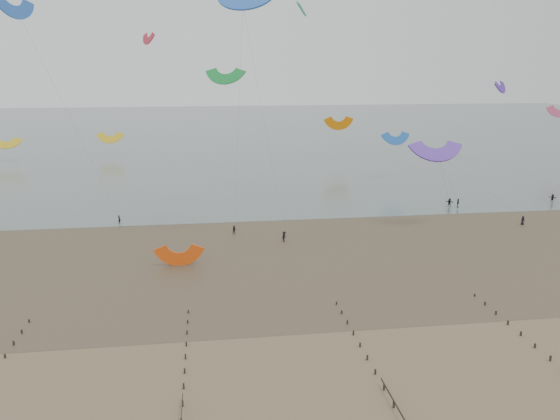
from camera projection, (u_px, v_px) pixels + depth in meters
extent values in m
plane|color=brown|center=(326.00, 357.00, 55.03)|extent=(500.00, 500.00, 0.00)
plane|color=#475654|center=(231.00, 130.00, 246.53)|extent=(500.00, 500.00, 0.00)
plane|color=#473A28|center=(279.00, 246.00, 88.54)|extent=(500.00, 500.00, 0.00)
ellipsoid|color=slate|center=(161.00, 283.00, 73.76)|extent=(23.60, 14.36, 0.01)
ellipsoid|color=slate|center=(347.00, 238.00, 92.97)|extent=(33.64, 18.32, 0.01)
ellipsoid|color=slate|center=(554.00, 244.00, 89.60)|extent=(19.65, 13.67, 0.01)
ellipsoid|color=slate|center=(30.00, 247.00, 88.14)|extent=(26.95, 14.22, 0.01)
cube|color=black|center=(5.00, 356.00, 54.75)|extent=(0.16, 0.16, 0.54)
cube|color=black|center=(14.00, 343.00, 57.28)|extent=(0.16, 0.16, 0.51)
cube|color=black|center=(22.00, 332.00, 59.80)|extent=(0.16, 0.16, 0.48)
cube|color=black|center=(29.00, 321.00, 62.32)|extent=(0.16, 0.16, 0.45)
cube|color=black|center=(183.00, 403.00, 47.00)|extent=(0.16, 0.16, 0.65)
cube|color=black|center=(184.00, 386.00, 49.52)|extent=(0.16, 0.16, 0.62)
cube|color=black|center=(185.00, 371.00, 52.04)|extent=(0.16, 0.16, 0.59)
cube|color=black|center=(186.00, 357.00, 54.57)|extent=(0.16, 0.16, 0.57)
cube|color=black|center=(186.00, 344.00, 57.09)|extent=(0.16, 0.16, 0.54)
cube|color=black|center=(187.00, 332.00, 59.61)|extent=(0.16, 0.16, 0.51)
cube|color=black|center=(188.00, 322.00, 62.14)|extent=(0.16, 0.16, 0.48)
cube|color=black|center=(188.00, 312.00, 64.66)|extent=(0.16, 0.16, 0.45)
cube|color=black|center=(394.00, 405.00, 46.81)|extent=(0.16, 0.16, 0.68)
cube|color=black|center=(384.00, 387.00, 49.33)|extent=(0.16, 0.16, 0.65)
cube|color=black|center=(375.00, 372.00, 51.86)|extent=(0.16, 0.16, 0.62)
cube|color=black|center=(367.00, 358.00, 54.38)|extent=(0.16, 0.16, 0.59)
cube|color=black|center=(360.00, 345.00, 56.90)|extent=(0.16, 0.16, 0.57)
cube|color=black|center=(353.00, 333.00, 59.43)|extent=(0.16, 0.16, 0.54)
cube|color=black|center=(347.00, 322.00, 61.95)|extent=(0.16, 0.16, 0.51)
cube|color=black|center=(342.00, 312.00, 64.47)|extent=(0.16, 0.16, 0.48)
cube|color=black|center=(337.00, 303.00, 67.00)|extent=(0.16, 0.16, 0.45)
cube|color=black|center=(550.00, 359.00, 54.19)|extent=(0.16, 0.16, 0.62)
cube|color=black|center=(535.00, 346.00, 56.72)|extent=(0.16, 0.16, 0.59)
cube|color=black|center=(521.00, 334.00, 59.24)|extent=(0.16, 0.16, 0.57)
cube|color=black|center=(508.00, 323.00, 61.76)|extent=(0.16, 0.16, 0.54)
cube|color=black|center=(496.00, 313.00, 64.29)|extent=(0.16, 0.16, 0.51)
cube|color=black|center=(485.00, 304.00, 66.81)|extent=(0.16, 0.16, 0.48)
cube|color=black|center=(475.00, 295.00, 69.33)|extent=(0.16, 0.16, 0.45)
imported|color=black|center=(119.00, 220.00, 100.89)|extent=(0.72, 0.71, 1.67)
imported|color=black|center=(284.00, 237.00, 90.61)|extent=(1.26, 1.33, 1.81)
imported|color=black|center=(552.00, 198.00, 117.07)|extent=(1.52, 1.48, 1.73)
imported|color=black|center=(458.00, 203.00, 112.54)|extent=(0.92, 1.18, 1.86)
imported|color=black|center=(234.00, 230.00, 94.80)|extent=(0.86, 0.73, 1.56)
imported|color=black|center=(523.00, 220.00, 100.38)|extent=(0.78, 0.94, 1.64)
imported|color=black|center=(449.00, 202.00, 113.15)|extent=(1.70, 1.37, 1.82)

